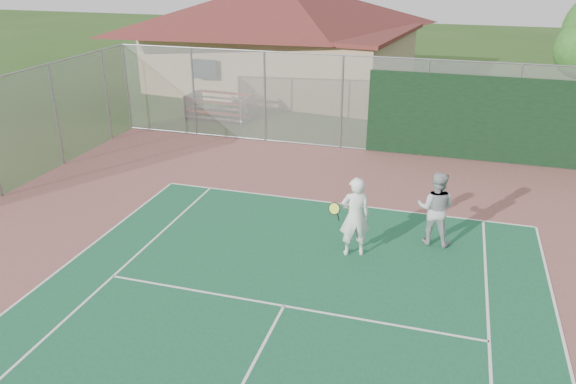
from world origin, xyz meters
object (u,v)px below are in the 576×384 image
object	(u,v)px
clubhouse	(281,32)
bleachers	(220,106)
player_white_front	(354,217)
player_grey_back	(435,209)

from	to	relation	value
clubhouse	bleachers	bearing A→B (deg)	-89.90
bleachers	player_white_front	xyz separation A→B (m)	(8.03, -10.63, 0.46)
bleachers	player_grey_back	world-z (taller)	player_grey_back
clubhouse	bleachers	xyz separation A→B (m)	(-0.87, -6.51, -2.47)
bleachers	player_white_front	bearing A→B (deg)	-48.97
bleachers	player_grey_back	size ratio (longest dim) A/B	1.50
clubhouse	bleachers	size ratio (longest dim) A/B	5.15
clubhouse	player_grey_back	size ratio (longest dim) A/B	7.74
bleachers	player_white_front	size ratio (longest dim) A/B	1.43
bleachers	player_white_front	world-z (taller)	player_white_front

